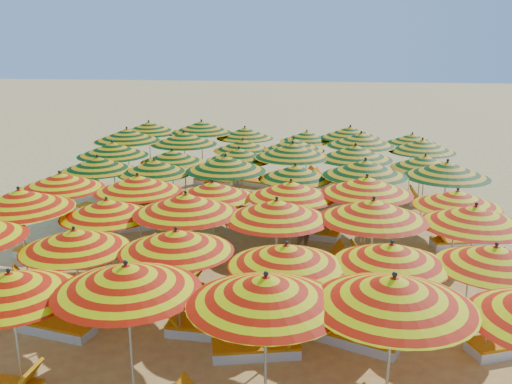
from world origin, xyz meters
The scene contains 75 objects.
ground centered at (0.00, 0.00, 0.00)m, with size 120.00×120.00×0.00m, color #EDC969.
umbrella_1 centered at (-3.12, -7.34, 2.11)m, with size 2.94×2.94×2.40m.
umbrella_2 centered at (-1.20, -7.20, 2.26)m, with size 2.85×2.85×2.57m.
umbrella_3 centered at (1.07, -7.46, 2.29)m, with size 3.16×3.16×2.61m.
umbrella_4 centered at (2.97, -7.40, 2.34)m, with size 3.04×3.04×2.66m.
umbrella_7 centered at (-3.02, -5.08, 2.06)m, with size 2.53×2.53×2.34m.
umbrella_8 centered at (-0.93, -5.09, 2.13)m, with size 2.57×2.57×2.42m.
umbrella_9 centered at (1.25, -5.43, 2.06)m, with size 2.75×2.75×2.34m.
umbrella_10 centered at (3.21, -5.13, 2.05)m, with size 2.47×2.47×2.33m.
umbrella_11 centered at (5.10, -5.07, 2.07)m, with size 2.85×2.85×2.35m.
umbrella_12 centered at (-5.09, -3.36, 2.33)m, with size 3.08×3.08×2.65m.
umbrella_13 centered at (-3.12, -3.03, 2.08)m, with size 2.58×2.58×2.37m.
umbrella_14 centered at (-1.20, -3.11, 2.28)m, with size 2.53×2.53×2.60m.
umbrella_15 centered at (0.89, -3.20, 2.25)m, with size 2.51×2.51×2.55m.
umbrella_16 centered at (3.03, -3.07, 2.28)m, with size 3.17×3.17×2.59m.
umbrella_17 centered at (5.22, -3.05, 2.22)m, with size 2.67×2.67×2.52m.
umbrella_18 centered at (-5.16, -1.11, 2.19)m, with size 2.83×2.83×2.49m.
umbrella_19 centered at (-3.00, -1.09, 2.18)m, with size 2.95×2.95×2.48m.
umbrella_20 centered at (-1.00, -0.97, 2.04)m, with size 2.22×2.22×2.32m.
umbrella_21 centered at (1.10, -1.12, 2.15)m, with size 3.05×3.05×2.44m.
umbrella_22 centered at (3.04, -0.88, 2.26)m, with size 2.62×2.62×2.57m.
umbrella_23 centered at (5.27, -1.15, 2.06)m, with size 2.78×2.78×2.34m.
umbrella_24 centered at (-5.05, 1.26, 2.14)m, with size 2.87×2.87×2.43m.
umbrella_25 centered at (-3.22, 1.20, 2.10)m, with size 2.34×2.34×2.39m.
umbrella_26 centered at (-1.00, 1.18, 2.27)m, with size 3.21×3.21×2.58m.
umbrella_27 centered at (1.10, 1.17, 2.07)m, with size 2.77×2.77×2.35m.
umbrella_28 centered at (3.12, 0.89, 2.31)m, with size 2.95×2.95×2.63m.
umbrella_29 centered at (5.44, 1.07, 2.29)m, with size 3.20×3.20×2.60m.
umbrella_30 centered at (-5.21, 3.03, 2.25)m, with size 2.50×2.50×2.56m.
umbrella_31 centered at (-3.18, 3.18, 2.02)m, with size 2.63×2.63×2.30m.
umbrella_32 centered at (-0.91, 3.36, 2.10)m, with size 2.93×2.93×2.38m.
umbrella_33 centered at (0.92, 3.06, 2.34)m, with size 3.24×3.24×2.66m.
umbrella_34 centered at (2.95, 3.13, 2.31)m, with size 2.73×2.73×2.62m.
umbrella_35 centered at (5.20, 3.18, 2.04)m, with size 2.81×2.81×2.32m.
umbrella_36 centered at (-5.45, 5.23, 2.35)m, with size 2.93×2.93×2.67m.
umbrella_37 centered at (-3.22, 5.10, 2.30)m, with size 2.66×2.66×2.61m.
umbrella_38 centered at (-1.03, 5.27, 2.05)m, with size 2.55×2.55×2.33m.
umbrella_39 centered at (0.84, 5.15, 2.13)m, with size 2.32×2.32×2.42m.
umbrella_40 centered at (3.27, 5.40, 2.33)m, with size 3.18×3.18×2.65m.
umbrella_41 centered at (5.41, 5.13, 2.20)m, with size 3.07×3.07×2.50m.
umbrella_42 centered at (-5.26, 7.39, 2.29)m, with size 3.25×3.25×2.61m.
umbrella_43 centered at (-3.03, 7.35, 2.36)m, with size 3.27×3.27×2.69m.
umbrella_44 centered at (-1.24, 7.32, 2.16)m, with size 2.98×2.98×2.45m.
umbrella_45 centered at (1.25, 7.54, 2.03)m, with size 2.49×2.49×2.31m.
umbrella_46 centered at (2.98, 7.55, 2.23)m, with size 3.14×3.14×2.53m.
umbrella_47 centered at (5.37, 7.22, 2.06)m, with size 2.81×2.81×2.34m.
lounger_5 centered at (-3.62, -5.15, 0.15)m, with size 1.82×0.96×0.69m.
lounger_6 centered at (-0.43, -4.91, 0.15)m, with size 1.77×0.70×0.69m.
lounger_7 centered at (0.75, -5.54, 0.15)m, with size 1.82×0.95×0.69m.
lounger_8 centered at (2.61, -4.93, 0.15)m, with size 1.82×1.22×0.69m.
lounger_9 centered at (5.69, -4.81, 0.15)m, with size 1.82×1.18×0.69m.
lounger_10 centered at (-4.58, -3.30, 0.15)m, with size 1.82×1.20×0.69m.
lounger_11 centered at (-2.53, -2.98, 0.15)m, with size 1.83×1.15×0.69m.
lounger_12 centered at (-1.70, -2.99, 0.15)m, with size 1.83×1.05×0.69m.
lounger_13 centered at (1.39, -3.13, 0.15)m, with size 1.78×0.73×0.69m.
lounger_14 centered at (-5.66, -1.24, 0.15)m, with size 1.79×0.78×0.69m.
lounger_15 centered at (-2.40, -1.22, 0.15)m, with size 1.79×0.79×0.69m.
lounger_16 centered at (1.69, -1.12, 0.15)m, with size 1.81×0.92×0.69m.
lounger_17 centered at (3.54, -0.83, 0.15)m, with size 1.77×0.71×0.69m.
lounger_18 centered at (5.86, -1.01, 0.15)m, with size 1.76×0.69×0.69m.
lounger_19 centered at (-3.82, 1.43, 0.15)m, with size 1.83×1.15×0.69m.
lounger_20 centered at (1.69, 1.26, 0.15)m, with size 1.82×0.98×0.69m.
lounger_21 centered at (5.95, 0.90, 0.15)m, with size 1.81×0.91×0.69m.
lounger_22 centered at (-5.71, 2.76, 0.15)m, with size 1.82×1.18×0.69m.
lounger_23 centered at (-3.78, 3.10, 0.15)m, with size 1.82×1.22×0.69m.
lounger_24 centered at (-0.31, 3.14, 0.15)m, with size 1.79×0.77×0.69m.
lounger_25 centered at (0.41, 3.00, 0.15)m, with size 1.83×1.16×0.69m.
lounger_26 centered at (-6.04, 5.15, 0.15)m, with size 1.80×0.82×0.69m.
lounger_27 centered at (-1.63, 5.15, 0.15)m, with size 1.76×0.66×0.69m.
lounger_28 centered at (5.91, 5.08, 0.15)m, with size 1.79×0.77×0.69m.
lounger_29 centered at (-2.53, 7.12, 0.15)m, with size 1.82×0.98×0.69m.
lounger_30 centered at (-0.74, 7.13, 0.15)m, with size 1.82×1.21×0.69m.
lounger_31 centered at (0.75, 7.75, 0.15)m, with size 1.83×1.06×0.69m.
lounger_32 centered at (2.38, 7.49, 0.15)m, with size 1.83×1.04×0.69m.
beachgoer_b centered at (1.53, 0.17, 0.78)m, with size 0.76×0.59×1.56m, color tan.
Camera 1 is at (1.83, -15.33, 6.04)m, focal length 40.00 mm.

